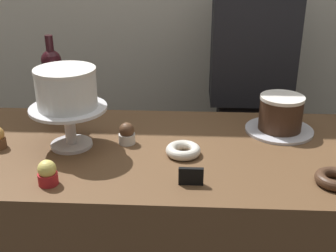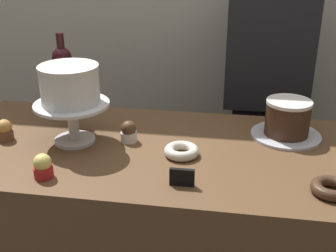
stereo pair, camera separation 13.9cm
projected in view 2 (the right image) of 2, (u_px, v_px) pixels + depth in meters
The scene contains 12 objects.
cake_stand_pedestal at pixel (73, 115), 1.44m from camera, with size 0.25×0.25×0.14m.
white_layer_cake at pixel (70, 84), 1.39m from camera, with size 0.19×0.19×0.13m.
silver_serving_platter at pixel (286, 135), 1.51m from camera, with size 0.24×0.24×0.01m.
chocolate_round_cake at pixel (288, 117), 1.48m from camera, with size 0.15×0.15×0.12m.
wine_bottle_dark_red at pixel (64, 81), 1.62m from camera, with size 0.08×0.08×0.33m.
cupcake_lemon at pixel (43, 167), 1.24m from camera, with size 0.06×0.06×0.07m.
cupcake_chocolate at pixel (129, 132), 1.46m from camera, with size 0.06×0.06×0.07m.
cupcake_caramel at pixel (4, 130), 1.47m from camera, with size 0.06×0.06×0.07m.
donut_chocolate at pixel (331, 188), 1.16m from camera, with size 0.11×0.11×0.03m.
donut_sugar at pixel (182, 151), 1.37m from camera, with size 0.11×0.11×0.03m.
price_sign_chalkboard at pixel (182, 177), 1.20m from camera, with size 0.07×0.01×0.05m.
barista_figure at pixel (264, 105), 1.95m from camera, with size 0.36×0.22×1.60m.
Camera 2 is at (0.21, -1.26, 1.53)m, focal length 46.10 mm.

